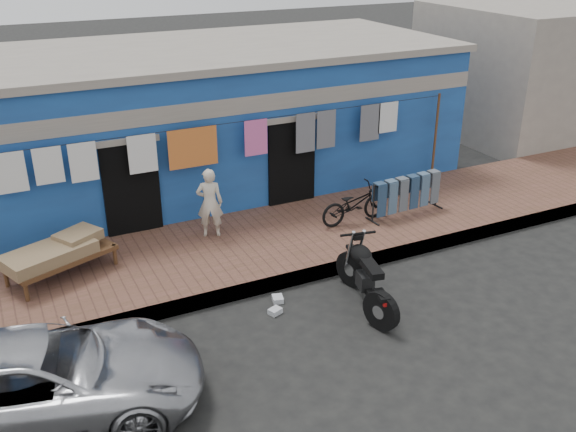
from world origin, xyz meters
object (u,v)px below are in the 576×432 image
object	(u,v)px
seated_person	(210,203)
jeans_rack	(406,195)
car	(38,378)
motorcycle	(366,276)
charpoy	(61,259)
bicycle	(355,200)

from	to	relation	value
seated_person	jeans_rack	bearing A→B (deg)	-169.97
car	motorcycle	bearing A→B (deg)	-73.46
seated_person	jeans_rack	size ratio (longest dim) A/B	0.77
car	charpoy	distance (m)	3.39
jeans_rack	seated_person	bearing A→B (deg)	168.48
charpoy	jeans_rack	bearing A→B (deg)	-3.84
motorcycle	charpoy	bearing A→B (deg)	159.49
jeans_rack	charpoy	bearing A→B (deg)	176.16
jeans_rack	bicycle	bearing A→B (deg)	174.01
car	jeans_rack	size ratio (longest dim) A/B	2.34
seated_person	jeans_rack	distance (m)	4.17
car	motorcycle	world-z (taller)	car
charpoy	seated_person	bearing A→B (deg)	7.16
seated_person	bicycle	bearing A→B (deg)	-172.23
car	seated_person	xyz separation A→B (m)	(3.65, 3.66, 0.35)
seated_person	bicycle	world-z (taller)	seated_person
seated_person	charpoy	distance (m)	2.94
car	jeans_rack	world-z (taller)	car
seated_person	jeans_rack	world-z (taller)	seated_person
car	seated_person	world-z (taller)	seated_person
car	bicycle	xyz separation A→B (m)	(6.52, 2.96, 0.14)
charpoy	jeans_rack	xyz separation A→B (m)	(6.96, -0.47, 0.11)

